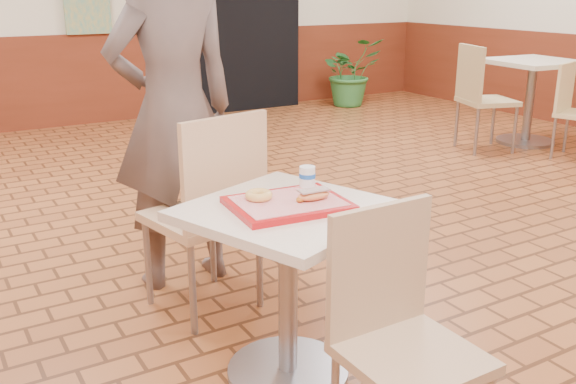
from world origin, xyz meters
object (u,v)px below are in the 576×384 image
paper_cup (307,176)px  chair_second_left (480,93)px  main_table (288,265)px  second_table (531,88)px  long_john_donut (313,195)px  serving_tray (288,204)px  chair_main_back (211,205)px  chair_second_front (575,106)px  potted_plant (350,72)px  chair_main_front (398,327)px  ring_donut (259,195)px  customer (174,110)px

paper_cup → chair_second_left: (3.30, 2.18, -0.24)m
chair_second_left → main_table: bearing=141.3°
main_table → chair_second_left: chair_second_left is taller
main_table → second_table: 4.69m
paper_cup → long_john_donut: bearing=-115.3°
serving_tray → long_john_donut: bearing=-26.5°
chair_main_back → serving_tray: chair_main_back is taller
chair_second_front → potted_plant: size_ratio=0.98×
main_table → serving_tray: (0.00, -0.00, 0.25)m
long_john_donut → chair_main_front: bearing=-91.7°
chair_main_front → second_table: bearing=34.4°
chair_main_back → chair_second_front: (4.03, 1.02, -0.07)m
long_john_donut → second_table: second_table is taller
chair_second_left → chair_second_front: (0.54, -0.63, -0.08)m
ring_donut → paper_cup: size_ratio=1.27×
serving_tray → ring_donut: 0.11m
serving_tray → potted_plant: 6.20m
customer → second_table: size_ratio=2.24×
serving_tray → chair_second_front: 4.34m
long_john_donut → potted_plant: size_ratio=0.16×
chair_main_back → customer: (0.00, 0.43, 0.37)m
chair_main_front → paper_cup: size_ratio=10.55×
serving_tray → customer: bearing=91.8°
potted_plant → chair_main_back: bearing=-132.4°
paper_cup → potted_plant: 6.01m
ring_donut → second_table: bearing=27.5°
chair_main_back → chair_second_left: chair_second_left is taller
ring_donut → second_table: size_ratio=0.13×
main_table → customer: customer is taller
main_table → chair_second_front: bearing=22.6°
chair_main_front → serving_tray: (-0.07, 0.58, 0.26)m
ring_donut → chair_second_front: size_ratio=0.12×
long_john_donut → paper_cup: size_ratio=1.73×
chair_main_back → paper_cup: bearing=98.8°
ring_donut → second_table: (4.20, 2.19, -0.21)m
main_table → chair_main_front: 0.58m
long_john_donut → chair_second_left: size_ratio=0.14×
customer → paper_cup: bearing=102.1°
chair_second_left → paper_cup: bearing=141.2°
chair_main_back → long_john_donut: (0.12, -0.68, 0.22)m
chair_main_back → ring_donut: chair_main_back is taller
main_table → second_table: (4.12, 2.25, 0.07)m
chair_main_front → ring_donut: chair_main_front is taller
customer → chair_second_front: bearing=-170.8°
chair_second_left → potted_plant: bearing=9.7°
chair_main_back → chair_second_left: 3.86m
ring_donut → potted_plant: (3.91, 4.80, -0.33)m
serving_tray → paper_cup: paper_cup is taller
chair_main_back → ring_donut: 0.62m
customer → long_john_donut: customer is taller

